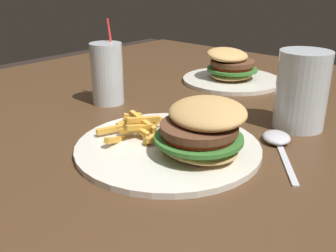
{
  "coord_description": "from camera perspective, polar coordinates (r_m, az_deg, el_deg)",
  "views": [
    {
      "loc": [
        0.46,
        -0.6,
        1.04
      ],
      "look_at": [
        0.06,
        -0.15,
        0.8
      ],
      "focal_mm": 42.0,
      "sensor_mm": 36.0,
      "label": 1
    }
  ],
  "objects": [
    {
      "name": "meal_plate_far",
      "position": [
        1.07,
        9.11,
        7.95
      ],
      "size": [
        0.26,
        0.26,
        0.09
      ],
      "color": "silver",
      "rests_on": "dining_table"
    },
    {
      "name": "beer_glass",
      "position": [
        0.77,
        18.8,
        4.61
      ],
      "size": [
        0.1,
        0.1,
        0.15
      ],
      "color": "silver",
      "rests_on": "dining_table"
    },
    {
      "name": "spoon",
      "position": [
        0.71,
        15.72,
        -1.76
      ],
      "size": [
        0.14,
        0.17,
        0.02
      ],
      "rotation": [
        0.0,
        0.0,
        2.2
      ],
      "color": "silver",
      "rests_on": "dining_table"
    },
    {
      "name": "dining_table",
      "position": [
        0.84,
        3.77,
        -4.63
      ],
      "size": [
        1.4,
        1.34,
        0.76
      ],
      "color": "#4C331E",
      "rests_on": "ground_plane"
    },
    {
      "name": "meal_plate_near",
      "position": [
        0.63,
        2.45,
        -1.63
      ],
      "size": [
        0.31,
        0.31,
        0.1
      ],
      "color": "silver",
      "rests_on": "dining_table"
    },
    {
      "name": "juice_glass",
      "position": [
        0.89,
        -8.8,
        7.13
      ],
      "size": [
        0.07,
        0.07,
        0.18
      ],
      "color": "silver",
      "rests_on": "dining_table"
    }
  ]
}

